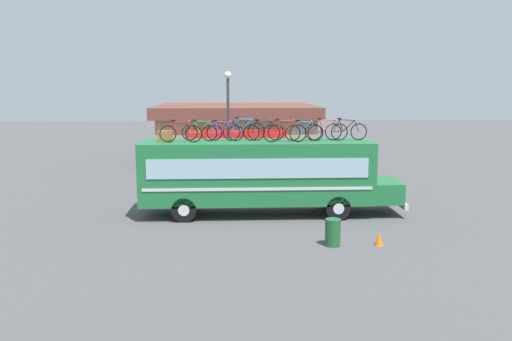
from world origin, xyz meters
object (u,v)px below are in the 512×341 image
Objects in this scene: rooftop_bicycle_4 at (244,131)px; rooftop_bicycle_9 at (346,131)px; rooftop_bicycle_7 at (304,132)px; rooftop_bicycle_2 at (202,132)px; bus at (262,173)px; rooftop_bicycle_8 at (326,131)px; rooftop_bicycle_5 at (264,132)px; rooftop_bicycle_1 at (181,133)px; rooftop_bicycle_3 at (222,132)px; street_lamp at (228,117)px; traffic_cone at (379,239)px; rooftop_bicycle_6 at (285,132)px; luggage_bag_1 at (165,136)px; trash_bin at (333,232)px.

rooftop_bicycle_4 is 4.30m from rooftop_bicycle_9.
rooftop_bicycle_4 is 1.10× the size of rooftop_bicycle_7.
rooftop_bicycle_4 is (1.75, -0.10, 0.04)m from rooftop_bicycle_2.
rooftop_bicycle_9 is (1.80, 0.18, 0.02)m from rooftop_bicycle_7.
bus is 3.97m from rooftop_bicycle_9.
bus is at bearing -177.37° from rooftop_bicycle_8.
rooftop_bicycle_5 is at bearing 172.84° from rooftop_bicycle_7.
rooftop_bicycle_1 is 1.02× the size of rooftop_bicycle_5.
rooftop_bicycle_3 is (1.68, 0.43, -0.01)m from rooftop_bicycle_1.
street_lamp reaches higher than rooftop_bicycle_1.
rooftop_bicycle_1 is 3.45m from rooftop_bicycle_5.
rooftop_bicycle_9 is at bearing 1.00° from rooftop_bicycle_3.
traffic_cone is at bearing -47.45° from rooftop_bicycle_4.
rooftop_bicycle_3 is at bearing 178.54° from rooftop_bicycle_7.
rooftop_bicycle_6 is 3.82× the size of traffic_cone.
rooftop_bicycle_7 is (2.50, -0.25, -0.04)m from rooftop_bicycle_4.
luggage_bag_1 is at bearing 139.47° from rooftop_bicycle_1.
rooftop_bicycle_7 is 0.96m from rooftop_bicycle_8.
rooftop_bicycle_8 is 1.93× the size of trash_bin.
luggage_bag_1 is at bearing 178.60° from rooftop_bicycle_8.
luggage_bag_1 is at bearing 172.29° from rooftop_bicycle_6.
traffic_cone is (0.18, -4.81, -3.28)m from rooftop_bicycle_9.
rooftop_bicycle_6 is (4.22, -0.08, 0.01)m from rooftop_bicycle_1.
rooftop_bicycle_5 is 0.94× the size of rooftop_bicycle_6.
trash_bin is at bearing -46.66° from rooftop_bicycle_2.
rooftop_bicycle_8 is at bearing -50.47° from street_lamp.
rooftop_bicycle_8 is (0.95, 0.08, 0.03)m from rooftop_bicycle_7.
rooftop_bicycle_3 is 4.35m from rooftop_bicycle_8.
rooftop_bicycle_4 is at bearing -3.32° from rooftop_bicycle_2.
traffic_cone is 11.56m from street_lamp.
luggage_bag_1 is 0.33× the size of rooftop_bicycle_5.
rooftop_bicycle_4 is at bearing 158.09° from bus.
rooftop_bicycle_6 is at bearing -11.21° from rooftop_bicycle_3.
luggage_bag_1 is 0.31× the size of rooftop_bicycle_4.
bus is 23.04× the size of traffic_cone.
rooftop_bicycle_8 is 3.80× the size of traffic_cone.
rooftop_bicycle_8 reaches higher than bus.
rooftop_bicycle_1 is 5.75m from street_lamp.
rooftop_bicycle_9 is (4.30, -0.08, -0.02)m from rooftop_bicycle_4.
rooftop_bicycle_5 is at bearing -3.23° from rooftop_bicycle_2.
rooftop_bicycle_9 is at bearing 92.17° from traffic_cone.
rooftop_bicycle_5 is (4.09, -0.04, 0.16)m from luggage_bag_1.
bus is at bearing -4.47° from rooftop_bicycle_3.
rooftop_bicycle_9 is at bearing -0.54° from rooftop_bicycle_5.
rooftop_bicycle_8 is at bearing -1.40° from luggage_bag_1.
rooftop_bicycle_7 is at bearing 1.33° from bus.
trash_bin is (2.16, -4.53, -1.32)m from bus.
luggage_bag_1 is at bearing -179.88° from rooftop_bicycle_4.
luggage_bag_1 is at bearing 147.79° from traffic_cone.
rooftop_bicycle_4 is 1.90× the size of trash_bin.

